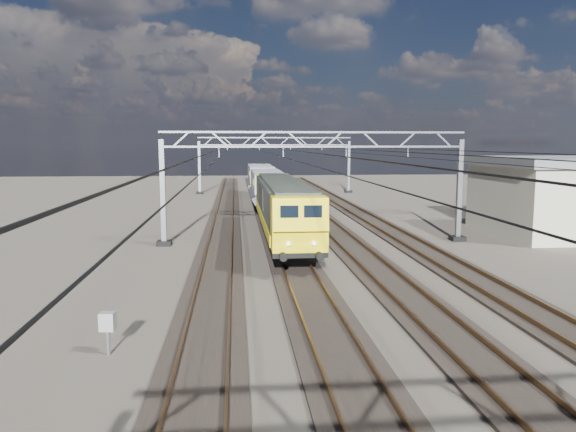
{
  "coord_description": "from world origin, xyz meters",
  "views": [
    {
      "loc": [
        -4.99,
        -31.19,
        6.37
      ],
      "look_at": [
        -2.15,
        -0.81,
        2.4
      ],
      "focal_mm": 35.0,
      "sensor_mm": 36.0,
      "label": 1
    }
  ],
  "objects": [
    {
      "name": "hopper_wagon_mid",
      "position": [
        -2.0,
        36.37,
        2.23
      ],
      "size": [
        3.38,
        13.0,
        3.25
      ],
      "color": "black",
      "rests_on": "ground"
    },
    {
      "name": "overhead_wires",
      "position": [
        0.0,
        8.0,
        5.75
      ],
      "size": [
        12.03,
        140.0,
        0.53
      ],
      "color": "black",
      "rests_on": "ground"
    },
    {
      "name": "trackside_cabinet",
      "position": [
        -8.88,
        -14.48,
        1.02
      ],
      "size": [
        0.48,
        0.38,
        1.34
      ],
      "rotation": [
        0.0,
        0.0,
        -0.11
      ],
      "color": "gray",
      "rests_on": "ground"
    },
    {
      "name": "track_outer_west",
      "position": [
        -6.0,
        0.0,
        0.07
      ],
      "size": [
        2.6,
        140.0,
        0.3
      ],
      "color": "black",
      "rests_on": "ground"
    },
    {
      "name": "track_outer_east",
      "position": [
        6.0,
        0.0,
        0.07
      ],
      "size": [
        2.6,
        140.0,
        0.3
      ],
      "color": "black",
      "rests_on": "ground"
    },
    {
      "name": "track_loco",
      "position": [
        -2.0,
        0.0,
        0.07
      ],
      "size": [
        2.6,
        140.0,
        0.3
      ],
      "color": "black",
      "rests_on": "ground"
    },
    {
      "name": "track_inner_east",
      "position": [
        2.0,
        0.0,
        0.07
      ],
      "size": [
        2.6,
        140.0,
        0.3
      ],
      "color": "black",
      "rests_on": "ground"
    },
    {
      "name": "catenary_gantry_mid",
      "position": [
        0.0,
        4.0,
        3.91
      ],
      "size": [
        19.9,
        0.9,
        7.11
      ],
      "color": "gray",
      "rests_on": "ground"
    },
    {
      "name": "catenary_gantry_far",
      "position": [
        0.0,
        40.0,
        3.91
      ],
      "size": [
        19.9,
        0.9,
        7.11
      ],
      "color": "gray",
      "rests_on": "ground"
    },
    {
      "name": "locomotive",
      "position": [
        -2.0,
        4.47,
        2.33
      ],
      "size": [
        2.76,
        21.1,
        3.62
      ],
      "color": "black",
      "rests_on": "ground"
    },
    {
      "name": "ground",
      "position": [
        0.0,
        0.0,
        0.0
      ],
      "size": [
        160.0,
        160.0,
        0.0
      ],
      "primitive_type": "plane",
      "color": "#2B2620",
      "rests_on": "ground"
    },
    {
      "name": "hopper_wagon_lead",
      "position": [
        -2.0,
        22.17,
        2.23
      ],
      "size": [
        3.38,
        13.0,
        3.25
      ],
      "color": "black",
      "rests_on": "ground"
    }
  ]
}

